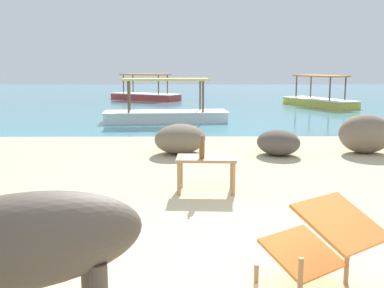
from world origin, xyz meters
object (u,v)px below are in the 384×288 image
object	(u,v)px
deck_chair_near	(320,240)
boat_red	(145,94)
cow	(16,244)
bottle	(202,149)
boat_white	(166,113)
boat_yellow	(319,100)
low_bench_table	(206,163)

from	to	relation	value
deck_chair_near	boat_red	bearing A→B (deg)	-27.00
cow	bottle	world-z (taller)	cow
boat_white	boat_yellow	distance (m)	8.15
cow	bottle	bearing A→B (deg)	-133.93
low_bench_table	deck_chair_near	xyz separation A→B (m)	(0.70, -2.64, 0.01)
cow	boat_white	size ratio (longest dim) A/B	0.45
cow	deck_chair_near	world-z (taller)	cow
deck_chair_near	boat_red	size ratio (longest dim) A/B	0.25
low_bench_table	bottle	size ratio (longest dim) A/B	2.64
cow	boat_white	distance (m)	11.10
deck_chair_near	low_bench_table	bearing A→B (deg)	-21.06
cow	boat_red	distance (m)	20.39
low_bench_table	boat_red	distance (m)	17.21
low_bench_table	deck_chair_near	world-z (taller)	deck_chair_near
cow	bottle	distance (m)	3.41
boat_red	cow	bearing A→B (deg)	-55.20
boat_red	boat_yellow	distance (m)	8.58
deck_chair_near	boat_white	bearing A→B (deg)	-27.15
low_bench_table	boat_red	xyz separation A→B (m)	(-2.38, 17.05, -0.13)
low_bench_table	bottle	distance (m)	0.22
low_bench_table	boat_yellow	xyz separation A→B (m)	(5.25, 13.13, -0.13)
low_bench_table	boat_red	world-z (taller)	boat_red
bottle	boat_red	size ratio (longest dim) A/B	0.08
boat_white	boat_yellow	xyz separation A→B (m)	(6.16, 5.34, 0.00)
boat_red	bottle	bearing A→B (deg)	-50.86
cow	boat_yellow	distance (m)	17.65
low_bench_table	boat_yellow	world-z (taller)	boat_yellow
boat_yellow	boat_white	bearing A→B (deg)	108.00
bottle	boat_white	bearing A→B (deg)	96.14
bottle	boat_white	distance (m)	7.92
bottle	deck_chair_near	xyz separation A→B (m)	(0.76, -2.56, -0.19)
boat_white	low_bench_table	bearing A→B (deg)	-88.16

